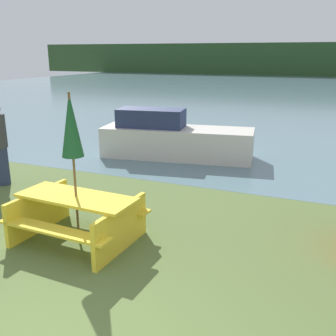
# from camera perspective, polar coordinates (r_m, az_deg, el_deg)

# --- Properties ---
(water) EXTENTS (60.00, 50.00, 0.00)m
(water) POSITION_cam_1_polar(r_m,az_deg,el_deg) (32.91, 19.15, 10.62)
(water) COLOR slate
(water) RESTS_ON ground_plane
(far_treeline) EXTENTS (80.00, 1.60, 4.00)m
(far_treeline) POSITION_cam_1_polar(r_m,az_deg,el_deg) (52.77, 21.04, 14.49)
(far_treeline) COLOR #284723
(far_treeline) RESTS_ON water
(picnic_table_yellow) EXTENTS (1.91, 1.47, 0.73)m
(picnic_table_yellow) POSITION_cam_1_polar(r_m,az_deg,el_deg) (6.22, -13.03, -6.45)
(picnic_table_yellow) COLOR yellow
(picnic_table_yellow) RESTS_ON ground_plane
(umbrella_darkgreen) EXTENTS (0.32, 0.32, 2.29)m
(umbrella_darkgreen) POSITION_cam_1_polar(r_m,az_deg,el_deg) (5.84, -13.88, 5.91)
(umbrella_darkgreen) COLOR brown
(umbrella_darkgreen) RESTS_ON ground_plane
(boat) EXTENTS (4.27, 1.86, 1.33)m
(boat) POSITION_cam_1_polar(r_m,az_deg,el_deg) (10.91, 0.76, 4.26)
(boat) COLOR beige
(boat) RESTS_ON water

